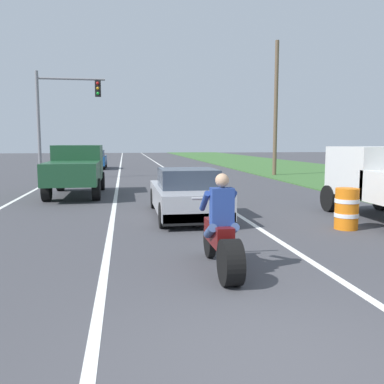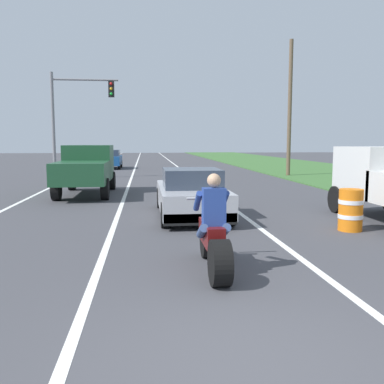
# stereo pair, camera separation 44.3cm
# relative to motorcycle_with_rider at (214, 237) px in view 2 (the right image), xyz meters

# --- Properties ---
(ground_plane) EXTENTS (160.00, 160.00, 0.00)m
(ground_plane) POSITION_rel_motorcycle_with_rider_xyz_m (-0.08, -2.85, -0.59)
(ground_plane) COLOR #424247
(lane_stripe_left_solid) EXTENTS (0.14, 120.00, 0.01)m
(lane_stripe_left_solid) POSITION_rel_motorcycle_with_rider_xyz_m (-5.48, 17.15, -0.59)
(lane_stripe_left_solid) COLOR white
(lane_stripe_left_solid) RESTS_ON ground
(lane_stripe_right_solid) EXTENTS (0.14, 120.00, 0.01)m
(lane_stripe_right_solid) POSITION_rel_motorcycle_with_rider_xyz_m (1.72, 17.15, -0.59)
(lane_stripe_right_solid) COLOR white
(lane_stripe_right_solid) RESTS_ON ground
(lane_stripe_centre_dashed) EXTENTS (0.14, 120.00, 0.01)m
(lane_stripe_centre_dashed) POSITION_rel_motorcycle_with_rider_xyz_m (-1.88, 17.15, -0.59)
(lane_stripe_centre_dashed) COLOR white
(lane_stripe_centre_dashed) RESTS_ON ground
(grass_verge_right) EXTENTS (10.00, 120.00, 0.06)m
(grass_verge_right) POSITION_rel_motorcycle_with_rider_xyz_m (11.84, 17.15, -0.56)
(grass_verge_right) COLOR #3D6B33
(grass_verge_right) RESTS_ON ground
(motorcycle_with_rider) EXTENTS (0.70, 2.21, 1.62)m
(motorcycle_with_rider) POSITION_rel_motorcycle_with_rider_xyz_m (0.00, 0.00, 0.00)
(motorcycle_with_rider) COLOR black
(motorcycle_with_rider) RESTS_ON ground
(sports_car_silver) EXTENTS (1.84, 4.30, 1.37)m
(sports_car_silver) POSITION_rel_motorcycle_with_rider_xyz_m (0.22, 5.26, 0.04)
(sports_car_silver) COLOR #B7B7BC
(sports_car_silver) RESTS_ON ground
(pickup_truck_left_lane_dark_green) EXTENTS (2.02, 4.80, 1.98)m
(pickup_truck_left_lane_dark_green) POSITION_rel_motorcycle_with_rider_xyz_m (-3.42, 10.70, 0.51)
(pickup_truck_left_lane_dark_green) COLOR #1E4C2D
(pickup_truck_left_lane_dark_green) RESTS_ON ground
(traffic_light_mast_near) EXTENTS (3.77, 0.34, 6.00)m
(traffic_light_mast_near) POSITION_rel_motorcycle_with_rider_xyz_m (-5.09, 18.23, 3.35)
(traffic_light_mast_near) COLOR gray
(traffic_light_mast_near) RESTS_ON ground
(utility_pole_roadside) EXTENTS (0.24, 0.24, 8.24)m
(utility_pole_roadside) POSITION_rel_motorcycle_with_rider_xyz_m (7.77, 18.75, 3.53)
(utility_pole_roadside) COLOR brown
(utility_pole_roadside) RESTS_ON ground
(construction_barrel_nearest) EXTENTS (0.58, 0.58, 1.00)m
(construction_barrel_nearest) POSITION_rel_motorcycle_with_rider_xyz_m (3.79, 2.90, -0.09)
(construction_barrel_nearest) COLOR orange
(construction_barrel_nearest) RESTS_ON ground
(distant_car_far_ahead) EXTENTS (1.80, 4.00, 1.50)m
(distant_car_far_ahead) POSITION_rel_motorcycle_with_rider_xyz_m (-3.86, 27.65, 0.18)
(distant_car_far_ahead) COLOR #194C8C
(distant_car_far_ahead) RESTS_ON ground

